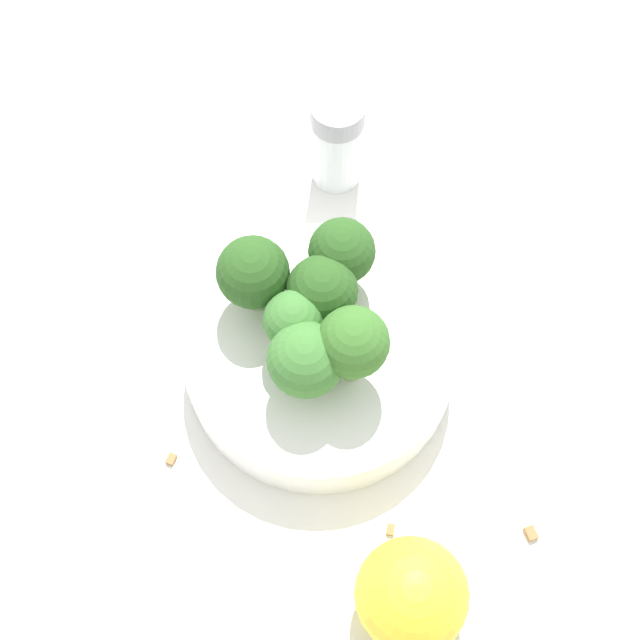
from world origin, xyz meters
The scene contains 14 objects.
ground_plane centered at (0.00, 0.00, 0.00)m, with size 3.00×3.00×0.00m, color white.
bowl centered at (0.00, 0.00, 0.02)m, with size 0.15×0.15×0.03m, color white.
broccoli_floret_0 centered at (0.01, -0.02, 0.06)m, with size 0.04×0.04×0.05m.
broccoli_floret_1 centered at (0.02, 0.00, 0.07)m, with size 0.04×0.04×0.06m.
broccoli_floret_2 centered at (-0.01, 0.01, 0.06)m, with size 0.04×0.04×0.05m.
broccoli_floret_3 centered at (-0.04, -0.01, 0.06)m, with size 0.04×0.04×0.05m.
broccoli_floret_4 centered at (-0.02, 0.04, 0.06)m, with size 0.04×0.04×0.05m.
broccoli_floret_5 centered at (-0.01, -0.01, 0.06)m, with size 0.03×0.03×0.05m.
pepper_shaker centered at (-0.09, 0.10, 0.04)m, with size 0.03×0.03×0.07m.
lemon_wedge centered at (0.13, -0.06, 0.03)m, with size 0.06×0.06×0.06m, color yellow.
almond_crumb_0 centered at (0.10, -0.04, 0.00)m, with size 0.01×0.00×0.01m, color olive.
almond_crumb_1 centered at (0.11, -0.04, 0.00)m, with size 0.01×0.01×0.01m, color olive.
almond_crumb_2 centered at (-0.02, -0.10, 0.00)m, with size 0.01×0.00×0.01m, color olive.
almond_crumb_3 centered at (0.15, 0.01, 0.00)m, with size 0.01×0.01×0.01m, color olive.
Camera 1 is at (0.14, -0.14, 0.48)m, focal length 50.00 mm.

